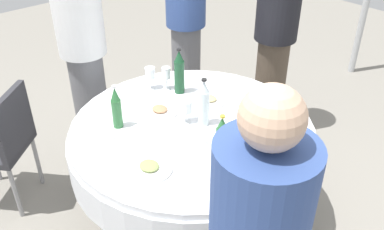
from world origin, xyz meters
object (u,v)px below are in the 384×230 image
(person_rear, at_px, (84,56))
(person_right, at_px, (275,37))
(wine_glass_north, at_px, (166,74))
(chair_near, at_px, (4,140))
(bottle_green_east, at_px, (222,138))
(wine_glass_near, at_px, (186,107))
(wine_glass_right, at_px, (150,73))
(plate_mid, at_px, (265,126))
(plate_far, at_px, (210,100))
(plate_west, at_px, (160,111))
(person_outer, at_px, (186,27))
(dining_table, at_px, (192,144))
(bottle_green_rear, at_px, (116,108))
(bottle_dark_green_outer, at_px, (179,72))
(plate_front, at_px, (149,168))
(bottle_clear_right, at_px, (204,103))

(person_rear, relative_size, person_right, 1.01)
(wine_glass_north, height_order, chair_near, wine_glass_north)
(bottle_green_east, bearing_deg, wine_glass_near, 168.25)
(wine_glass_right, distance_m, person_right, 1.13)
(plate_mid, bearing_deg, plate_far, -174.51)
(bottle_green_east, xyz_separation_m, plate_west, (-0.57, 0.02, -0.11))
(bottle_green_east, distance_m, person_outer, 1.67)
(bottle_green_east, relative_size, wine_glass_near, 1.76)
(dining_table, bearing_deg, chair_near, -138.65)
(bottle_green_east, xyz_separation_m, plate_mid, (-0.01, 0.39, -0.11))
(wine_glass_near, distance_m, plate_mid, 0.49)
(wine_glass_right, height_order, wine_glass_near, wine_glass_right)
(wine_glass_right, distance_m, wine_glass_north, 0.11)
(dining_table, distance_m, bottle_green_rear, 0.52)
(wine_glass_near, bearing_deg, person_right, 103.77)
(bottle_green_east, bearing_deg, wine_glass_right, 168.82)
(dining_table, relative_size, plate_west, 6.58)
(person_right, bearing_deg, plate_west, -101.36)
(bottle_green_rear, height_order, wine_glass_near, bottle_green_rear)
(bottle_dark_green_outer, height_order, wine_glass_right, bottle_dark_green_outer)
(dining_table, bearing_deg, wine_glass_near, -179.74)
(dining_table, distance_m, chair_near, 1.26)
(bottle_dark_green_outer, distance_m, plate_west, 0.32)
(bottle_green_rear, bearing_deg, person_outer, 122.38)
(bottle_green_east, distance_m, plate_front, 0.41)
(person_outer, bearing_deg, wine_glass_right, -106.68)
(bottle_clear_right, bearing_deg, person_rear, -170.18)
(bottle_clear_right, distance_m, plate_mid, 0.40)
(bottle_dark_green_outer, distance_m, person_rear, 0.76)
(plate_far, relative_size, person_right, 0.12)
(person_rear, bearing_deg, plate_mid, -78.94)
(bottle_green_rear, bearing_deg, wine_glass_right, 119.62)
(plate_far, bearing_deg, wine_glass_right, -156.10)
(bottle_dark_green_outer, bearing_deg, plate_far, 15.04)
(wine_glass_right, distance_m, person_rear, 0.55)
(dining_table, distance_m, bottle_clear_right, 0.30)
(bottle_clear_right, distance_m, chair_near, 1.37)
(wine_glass_near, bearing_deg, wine_glass_north, 157.21)
(bottle_green_east, distance_m, wine_glass_north, 0.82)
(bottle_dark_green_outer, xyz_separation_m, wine_glass_north, (-0.09, -0.04, -0.04))
(bottle_clear_right, distance_m, wine_glass_near, 0.11)
(wine_glass_north, relative_size, plate_far, 0.78)
(plate_front, height_order, plate_far, same)
(plate_mid, distance_m, plate_west, 0.67)
(wine_glass_near, bearing_deg, plate_west, -163.51)
(wine_glass_near, relative_size, plate_front, 0.61)
(plate_mid, relative_size, chair_near, 0.29)
(plate_far, bearing_deg, wine_glass_north, -162.90)
(bottle_green_east, height_order, wine_glass_north, bottle_green_east)
(dining_table, height_order, wine_glass_north, wine_glass_north)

